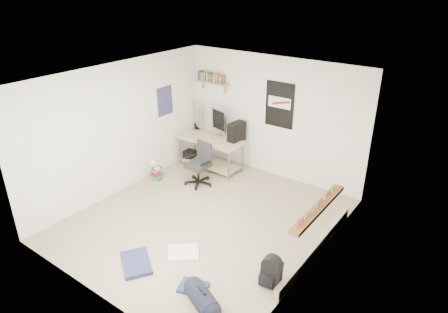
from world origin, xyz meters
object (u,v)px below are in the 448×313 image
Objects in this scene: desk at (211,153)px; duffel_bag at (202,298)px; backpack at (271,274)px; book_stack at (157,173)px; office_chair at (198,162)px.

desk is 4.05m from duffel_bag.
book_stack is at bearing 150.33° from backpack.
book_stack is at bearing -147.75° from office_chair.
backpack is at bearing 82.60° from duffel_bag.
desk is 3.75× the size of book_stack.
office_chair is 3.33m from duffel_bag.
duffel_bag is 1.34× the size of book_stack.
desk reaches higher than duffel_bag.
duffel_bag is (-0.52, -0.86, -0.06)m from backpack.
office_chair reaches higher than duffel_bag.
book_stack is (-3.47, 1.31, -0.05)m from backpack.
office_chair reaches higher than backpack.
office_chair is 2.27× the size of book_stack.
duffel_bag is 3.66m from book_stack.
desk reaches higher than backpack.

